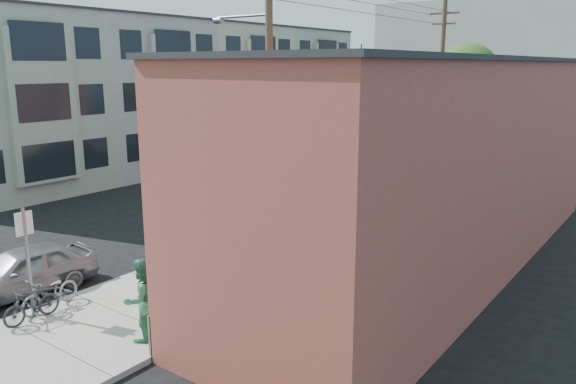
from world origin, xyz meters
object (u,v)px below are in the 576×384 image
Objects in this scene: patio_chair_b at (222,296)px; car_1 at (211,213)px; car_3 at (355,170)px; parking_meter_near at (213,223)px; parking_meter_far at (311,192)px; tree_leafy_far at (467,76)px; sign_post at (27,251)px; parked_bike_a at (32,304)px; parked_bike_b at (50,293)px; patio_chair_a at (220,290)px; car_0 at (23,271)px; cyclist at (220,237)px; tree_leafy_mid at (408,88)px; tree_bare at (345,146)px; patron_grey at (249,261)px; car_2 at (296,189)px; patron_green at (142,300)px; bus at (396,134)px; utility_pole_near at (268,92)px.

patio_chair_b is 7.51m from car_1.
parking_meter_near is at bearing -78.85° from car_3.
tree_leafy_far reaches higher than parking_meter_far.
parked_bike_a is at bearing -30.93° from sign_post.
car_3 reaches higher than parked_bike_b.
car_0 reaches higher than patio_chair_a.
cyclist is at bearing -78.75° from parking_meter_far.
cyclist is at bearing 114.09° from patio_chair_b.
tree_leafy_mid reaches higher than patio_chair_a.
sign_post is 19.73m from car_3.
tree_bare is 11.14m from patron_grey.
car_2 is at bearing 121.49° from patio_chair_a.
tree_leafy_far is (0.00, 15.48, 2.81)m from tree_bare.
parking_meter_far is 17.93m from tree_leafy_far.
patron_grey is 1.00× the size of patron_green.
patio_chair_b is at bearing 41.70° from parked_bike_a.
parking_meter_near reaches higher than car_0.
parked_bike_a is 0.37× the size of car_0.
car_0 is (-1.88, 0.31, 0.09)m from parked_bike_b.
car_1 is 0.89× the size of car_3.
bus is (-8.92, 27.73, 0.16)m from patron_grey.
sign_post is 8.37m from car_1.
tree_leafy_mid is at bearing 86.23° from parking_meter_far.
patio_chair_a is (3.07, -18.00, -4.57)m from tree_leafy_mid.
cyclist reaches higher than patio_chair_a.
tree_bare is 14.45m from parked_bike_b.
car_1 is 11.46m from car_3.
tree_bare is (0.55, 7.95, 1.86)m from parking_meter_near.
patio_chair_b is at bearing -68.30° from parking_meter_far.
car_2 reaches higher than patio_chair_b.
patio_chair_a is 17.23m from car_3.
sign_post is 1.41× the size of patron_grey.
parking_meter_far is 0.31× the size of car_0.
sign_post is at bearing -85.32° from bus.
tree_leafy_mid is 0.90× the size of tree_leafy_far.
cyclist is 5.86m from parked_bike_a.
parking_meter_far is 10.31m from patio_chair_a.
patio_chair_a and patio_chair_b have the same top height.
parking_meter_near is 7.02m from parked_bike_a.
utility_pole_near reaches higher than patron_green.
car_1 is at bearing -85.16° from car_3.
parked_bike_a is 0.30× the size of car_1.
utility_pole_near is (0.14, 2.99, 4.43)m from parking_meter_near.
tree_leafy_far is 27.91m from patio_chair_b.
parking_meter_near is at bearing 83.70° from parked_bike_b.
parking_meter_near is 0.67× the size of cyclist.
tree_leafy_far is 1.38× the size of car_3.
car_1 reaches higher than parking_meter_near.
cyclist reaches higher than parked_bike_a.
tree_leafy_mid is 8.97m from tree_leafy_far.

